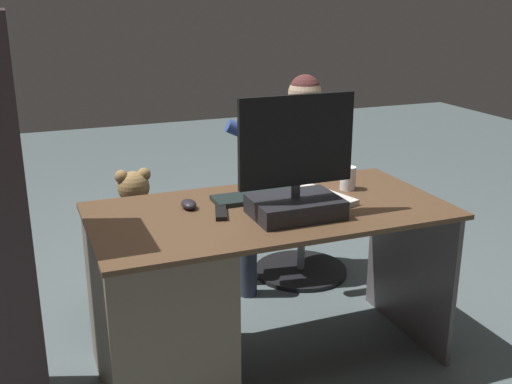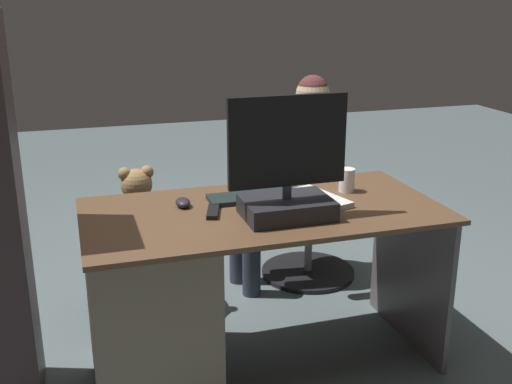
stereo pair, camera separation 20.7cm
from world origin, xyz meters
TOP-DOWN VIEW (x-y plane):
  - ground_plane at (0.00, 0.00)m, footprint 10.00×10.00m
  - desk at (0.39, 0.35)m, footprint 1.47×0.74m
  - monitor at (-0.06, 0.47)m, footprint 0.47×0.25m
  - keyboard at (-0.01, 0.22)m, footprint 0.42×0.14m
  - computer_mouse at (0.31, 0.23)m, footprint 0.06×0.10m
  - cup at (-0.43, 0.24)m, footprint 0.07×0.07m
  - tv_remote at (0.21, 0.35)m, footprint 0.09×0.16m
  - notebook_binder at (-0.22, 0.34)m, footprint 0.30×0.35m
  - office_chair_teddy at (0.44, -0.28)m, footprint 0.50×0.50m
  - teddy_bear at (0.44, -0.29)m, footprint 0.23×0.24m
  - visitor_chair at (-0.52, -0.42)m, footprint 0.54×0.54m
  - person at (-0.44, -0.41)m, footprint 0.58×0.53m

SIDE VIEW (x-z plane):
  - ground_plane at x=0.00m, z-range 0.00..0.00m
  - visitor_chair at x=-0.52m, z-range 0.02..0.45m
  - office_chair_teddy at x=0.44m, z-range 0.04..0.47m
  - desk at x=0.39m, z-range 0.02..0.74m
  - teddy_bear at x=0.44m, z-range 0.41..0.75m
  - person at x=-0.44m, z-range 0.09..1.24m
  - tv_remote at x=0.21m, z-range 0.72..0.74m
  - keyboard at x=-0.01m, z-range 0.72..0.74m
  - notebook_binder at x=-0.22m, z-range 0.72..0.74m
  - computer_mouse at x=0.31m, z-range 0.72..0.75m
  - cup at x=-0.43m, z-range 0.72..0.82m
  - monitor at x=-0.06m, z-range 0.63..1.11m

